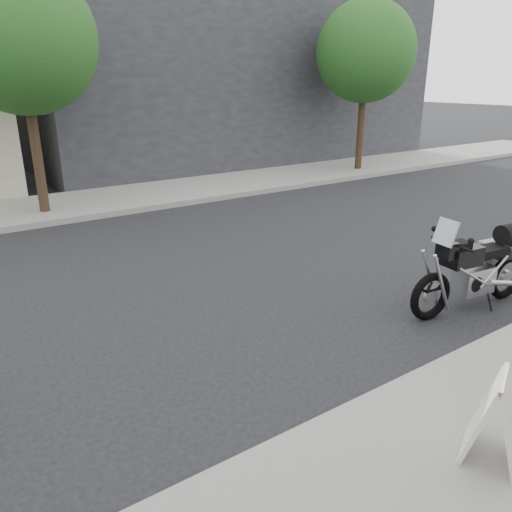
# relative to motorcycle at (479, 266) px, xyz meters

# --- Properties ---
(ground) EXTENTS (120.00, 120.00, 0.00)m
(ground) POSITION_rel_motorcycle_xyz_m (2.16, -3.18, -0.64)
(ground) COLOR black
(ground) RESTS_ON ground
(far_sidewalk) EXTENTS (44.00, 3.00, 0.15)m
(far_sidewalk) POSITION_rel_motorcycle_xyz_m (2.16, -9.68, -0.56)
(far_sidewalk) COLOR gray
(far_sidewalk) RESTS_ON ground
(far_building_dark) EXTENTS (16.00, 11.00, 7.00)m
(far_building_dark) POSITION_rel_motorcycle_xyz_m (-4.84, -16.68, 2.86)
(far_building_dark) COLOR #26262B
(far_building_dark) RESTS_ON ground
(street_tree_left) EXTENTS (3.40, 3.40, 5.70)m
(street_tree_left) POSITION_rel_motorcycle_xyz_m (-6.84, -9.18, 3.50)
(street_tree_left) COLOR #362718
(street_tree_left) RESTS_ON far_sidewalk
(street_tree_mid) EXTENTS (3.40, 3.40, 5.70)m
(street_tree_mid) POSITION_rel_motorcycle_xyz_m (4.16, -9.18, 3.50)
(street_tree_mid) COLOR #362718
(street_tree_mid) RESTS_ON far_sidewalk
(motorcycle) EXTENTS (2.34, 0.75, 1.48)m
(motorcycle) POSITION_rel_motorcycle_xyz_m (0.00, 0.00, 0.00)
(motorcycle) COLOR black
(motorcycle) RESTS_ON ground
(sandwich_sign) EXTENTS (0.66, 0.64, 0.82)m
(sandwich_sign) POSITION_rel_motorcycle_xyz_m (2.99, 2.09, -0.08)
(sandwich_sign) COLOR white
(sandwich_sign) RESTS_ON near_sidewalk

